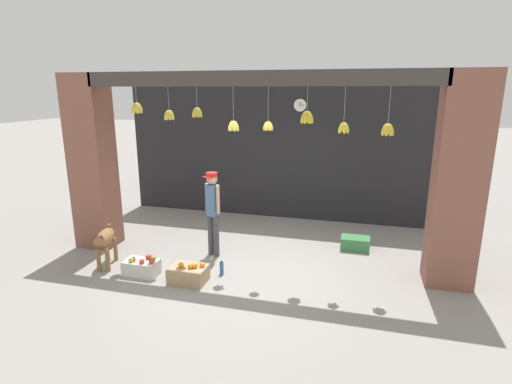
{
  "coord_description": "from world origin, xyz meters",
  "views": [
    {
      "loc": [
        1.76,
        -6.13,
        3.01
      ],
      "look_at": [
        0.0,
        0.44,
        1.25
      ],
      "focal_mm": 28.0,
      "sensor_mm": 36.0,
      "label": 1
    }
  ],
  "objects_px": {
    "water_bottle": "(222,268)",
    "wall_clock": "(300,105)",
    "dog": "(105,240)",
    "produce_box_green": "(355,243)",
    "shopkeeper": "(213,208)",
    "fruit_crate_apples": "(142,267)",
    "fruit_crate_oranges": "(189,274)"
  },
  "relations": [
    {
      "from": "water_bottle",
      "to": "wall_clock",
      "type": "relative_size",
      "value": 0.8
    },
    {
      "from": "dog",
      "to": "water_bottle",
      "type": "bearing_deg",
      "value": 77.69
    },
    {
      "from": "produce_box_green",
      "to": "wall_clock",
      "type": "relative_size",
      "value": 1.82
    },
    {
      "from": "shopkeeper",
      "to": "fruit_crate_apples",
      "type": "bearing_deg",
      "value": 75.42
    },
    {
      "from": "dog",
      "to": "shopkeeper",
      "type": "relative_size",
      "value": 0.56
    },
    {
      "from": "water_bottle",
      "to": "wall_clock",
      "type": "distance_m",
      "value": 4.21
    },
    {
      "from": "fruit_crate_oranges",
      "to": "water_bottle",
      "type": "bearing_deg",
      "value": 41.37
    },
    {
      "from": "wall_clock",
      "to": "shopkeeper",
      "type": "bearing_deg",
      "value": -114.41
    },
    {
      "from": "fruit_crate_apples",
      "to": "dog",
      "type": "bearing_deg",
      "value": 170.45
    },
    {
      "from": "shopkeeper",
      "to": "wall_clock",
      "type": "distance_m",
      "value": 3.29
    },
    {
      "from": "dog",
      "to": "water_bottle",
      "type": "relative_size",
      "value": 3.7
    },
    {
      "from": "fruit_crate_apples",
      "to": "water_bottle",
      "type": "relative_size",
      "value": 2.38
    },
    {
      "from": "fruit_crate_oranges",
      "to": "produce_box_green",
      "type": "xyz_separation_m",
      "value": [
        2.55,
        2.07,
        -0.01
      ]
    },
    {
      "from": "produce_box_green",
      "to": "shopkeeper",
      "type": "bearing_deg",
      "value": -159.15
    },
    {
      "from": "shopkeeper",
      "to": "wall_clock",
      "type": "height_order",
      "value": "wall_clock"
    },
    {
      "from": "fruit_crate_apples",
      "to": "produce_box_green",
      "type": "relative_size",
      "value": 1.05
    },
    {
      "from": "fruit_crate_apples",
      "to": "produce_box_green",
      "type": "xyz_separation_m",
      "value": [
        3.41,
        2.04,
        -0.02
      ]
    },
    {
      "from": "produce_box_green",
      "to": "wall_clock",
      "type": "distance_m",
      "value": 3.29
    },
    {
      "from": "shopkeeper",
      "to": "produce_box_green",
      "type": "distance_m",
      "value": 2.83
    },
    {
      "from": "dog",
      "to": "water_bottle",
      "type": "height_order",
      "value": "dog"
    },
    {
      "from": "dog",
      "to": "shopkeeper",
      "type": "height_order",
      "value": "shopkeeper"
    },
    {
      "from": "shopkeeper",
      "to": "water_bottle",
      "type": "xyz_separation_m",
      "value": [
        0.42,
        -0.73,
        -0.8
      ]
    },
    {
      "from": "shopkeeper",
      "to": "fruit_crate_apples",
      "type": "xyz_separation_m",
      "value": [
        -0.87,
        -1.08,
        -0.78
      ]
    },
    {
      "from": "dog",
      "to": "fruit_crate_oranges",
      "type": "height_order",
      "value": "dog"
    },
    {
      "from": "water_bottle",
      "to": "fruit_crate_oranges",
      "type": "bearing_deg",
      "value": -138.63
    },
    {
      "from": "fruit_crate_oranges",
      "to": "wall_clock",
      "type": "bearing_deg",
      "value": 72.31
    },
    {
      "from": "dog",
      "to": "fruit_crate_oranges",
      "type": "relative_size",
      "value": 1.52
    },
    {
      "from": "water_bottle",
      "to": "wall_clock",
      "type": "height_order",
      "value": "wall_clock"
    },
    {
      "from": "produce_box_green",
      "to": "water_bottle",
      "type": "bearing_deg",
      "value": -141.36
    },
    {
      "from": "shopkeeper",
      "to": "fruit_crate_oranges",
      "type": "distance_m",
      "value": 1.35
    },
    {
      "from": "fruit_crate_oranges",
      "to": "fruit_crate_apples",
      "type": "distance_m",
      "value": 0.86
    },
    {
      "from": "dog",
      "to": "shopkeeper",
      "type": "xyz_separation_m",
      "value": [
        1.62,
        0.95,
        0.43
      ]
    }
  ]
}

